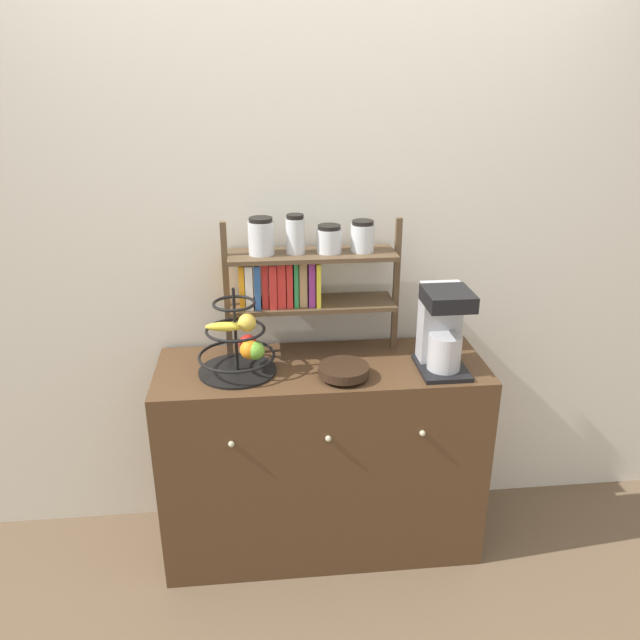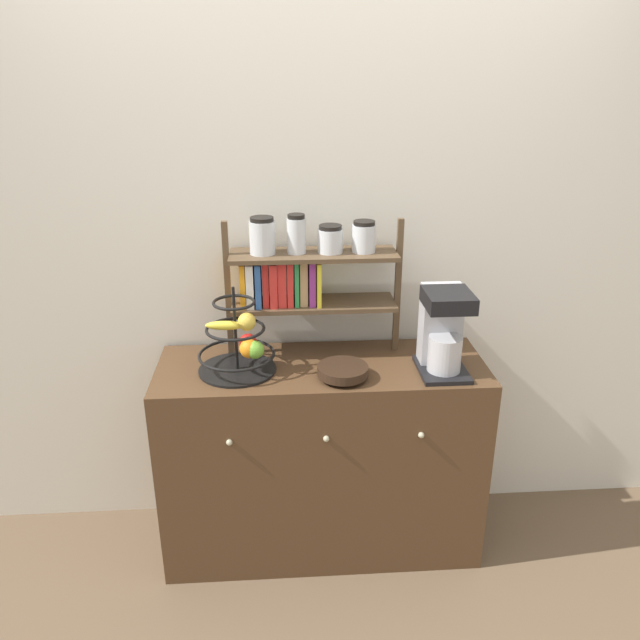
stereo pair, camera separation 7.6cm
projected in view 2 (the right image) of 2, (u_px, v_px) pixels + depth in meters
ground_plane at (326, 576)px, 2.63m from camera, size 12.00×12.00×0.00m
wall_back at (317, 245)px, 2.62m from camera, size 7.00×0.05×2.60m
sideboard at (322, 457)px, 2.68m from camera, size 1.33×0.49×0.87m
coffee_maker at (443, 330)px, 2.42m from camera, size 0.19×0.25×0.34m
fruit_stand at (240, 345)px, 2.43m from camera, size 0.31×0.31×0.35m
wooden_bowl at (343, 371)px, 2.40m from camera, size 0.20×0.20×0.05m
shelf_hutch at (298, 270)px, 2.50m from camera, size 0.72×0.20×0.59m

